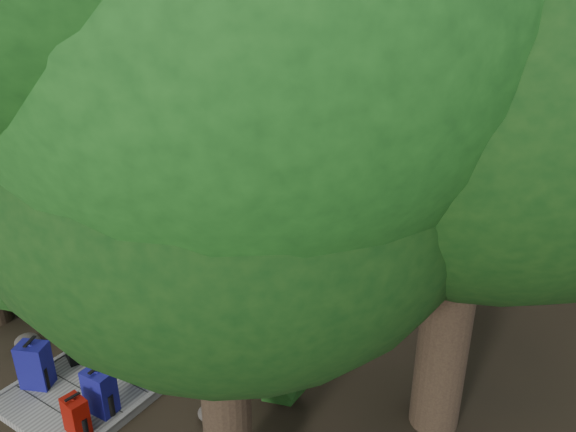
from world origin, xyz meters
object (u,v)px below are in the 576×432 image
Objects in this scene: backpack_right_b at (100,389)px; duffel_right_black at (227,314)px; backpack_right_c at (145,363)px; lone_suitcase_on_sand at (400,169)px; backpack_left_c at (99,320)px; backpack_left_b at (73,343)px; backpack_left_a at (34,363)px; backpack_right_a at (76,414)px; suitcase_on_boardwalk at (134,316)px; kayak at (344,145)px; backpack_left_d at (147,300)px; backpack_right_d at (181,346)px; sun_lounger at (515,167)px; duffel_right_khaki at (210,328)px.

backpack_right_b is 2.73m from duffel_right_black.
backpack_right_c is 1.00× the size of lone_suitcase_on_sand.
backpack_left_c is at bearing 137.00° from backpack_right_b.
backpack_left_b is at bearing 153.93° from backpack_right_b.
backpack_left_a is 12.19m from lone_suitcase_on_sand.
backpack_right_a is 2.44m from suitcase_on_boardwalk.
backpack_left_d is at bearing -55.60° from kayak.
backpack_right_c reaches higher than backpack_right_d.
backpack_left_a is at bearing -117.80° from backpack_right_d.
suitcase_on_boardwalk is at bearing 120.36° from backpack_right_b.
lone_suitcase_on_sand is 0.37× the size of sun_lounger.
backpack_left_d reaches higher than backpack_right_d.
duffel_right_black is (1.46, 0.55, -0.07)m from backpack_left_d.
kayak is at bearing 102.16° from duffel_right_black.
duffel_right_khaki is at bearing -48.70° from kayak.
lone_suitcase_on_sand is 3.50m from kayak.
lone_suitcase_on_sand is 3.69m from sun_lounger.
backpack_left_a reaches higher than backpack_right_b.
backpack_left_b is 1.63m from backpack_left_d.
backpack_right_b is 1.49× the size of backpack_right_d.
backpack_right_d is at bearing 94.13° from backpack_right_a.
duffel_right_khaki is 0.87× the size of duffel_right_black.
duffel_right_black is 11.66m from kayak.
backpack_left_a is at bearing -63.21° from backpack_left_b.
duffel_right_black is at bearing -48.03° from kayak.
duffel_right_khaki is 12.14m from kayak.
backpack_left_b is 1.02× the size of duffel_right_black.
duffel_right_black is (0.10, 1.90, -0.11)m from backpack_right_c.
sun_lounger reaches higher than kayak.
backpack_left_b reaches higher than sun_lounger.
backpack_left_a is at bearing -57.02° from kayak.
duffel_right_black reaches higher than kayak.
lone_suitcase_on_sand reaches higher than duffel_right_black.
kayak is at bearing 105.08° from suitcase_on_boardwalk.
backpack_right_c is 11.17m from lone_suitcase_on_sand.
kayak is at bearing 110.94° from backpack_right_a.
backpack_left_a is at bearing 175.34° from backpack_right_a.
backpack_left_d reaches higher than lone_suitcase_on_sand.
backpack_right_d is 1.30m from suitcase_on_boardwalk.
backpack_left_b is 1.21× the size of backpack_left_d.
backpack_right_b is (1.34, -1.11, -0.06)m from backpack_left_c.
backpack_right_a is 14.70m from kayak.
backpack_right_a reaches higher than duffel_right_black.
backpack_right_d is 0.30× the size of sun_lounger.
backpack_left_d is 0.86× the size of lone_suitcase_on_sand.
suitcase_on_boardwalk is 10.32m from lone_suitcase_on_sand.
lone_suitcase_on_sand is (-0.55, 9.76, 0.03)m from duffel_right_khaki.
backpack_left_d is at bearing 70.44° from backpack_left_c.
suitcase_on_boardwalk reaches higher than sun_lounger.
backpack_left_d is (-0.05, 2.34, -0.14)m from backpack_left_a.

